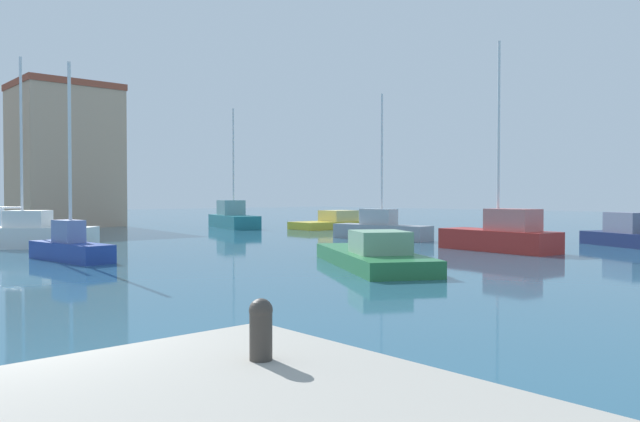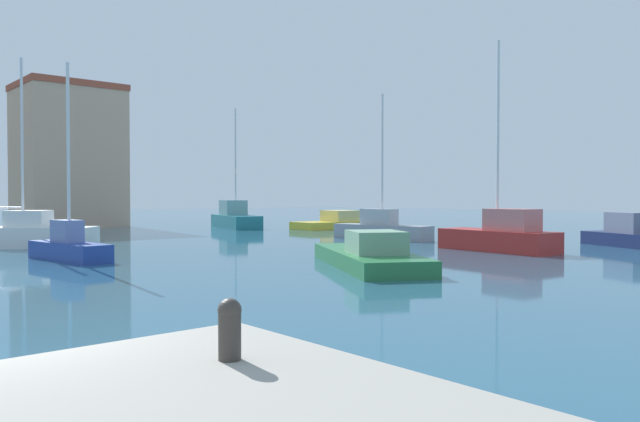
% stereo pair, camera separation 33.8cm
% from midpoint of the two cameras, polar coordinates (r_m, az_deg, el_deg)
% --- Properties ---
extents(water, '(160.00, 160.00, 0.00)m').
position_cam_midpoint_polar(water, '(31.94, -10.26, -2.93)').
color(water, '#285670').
rests_on(water, ground).
extents(mooring_bollard, '(0.22, 0.22, 0.55)m').
position_cam_midpoint_polar(mooring_bollard, '(5.61, -7.26, -10.60)').
color(mooring_bollard, '#38332D').
rests_on(mooring_bollard, pier_quay).
extents(sailboat_blue_near_pier, '(1.68, 4.56, 7.33)m').
position_cam_midpoint_polar(sailboat_blue_near_pier, '(24.64, -22.54, -3.00)').
color(sailboat_blue_near_pier, '#233D93').
rests_on(sailboat_blue_near_pier, water).
extents(motorboat_navy_inner_mooring, '(3.98, 6.24, 1.62)m').
position_cam_midpoint_polar(motorboat_navy_inner_mooring, '(32.17, 27.07, -2.13)').
color(motorboat_navy_inner_mooring, '#19234C').
rests_on(motorboat_navy_inner_mooring, water).
extents(motorboat_yellow_distant_east, '(8.54, 3.07, 1.34)m').
position_cam_midpoint_polar(motorboat_yellow_distant_east, '(46.04, 1.84, -1.07)').
color(motorboat_yellow_distant_east, gold).
rests_on(motorboat_yellow_distant_east, water).
extents(motorboat_green_mid_harbor, '(5.64, 7.51, 1.26)m').
position_cam_midpoint_polar(motorboat_green_mid_harbor, '(20.79, 4.49, -4.12)').
color(motorboat_green_mid_harbor, '#28703D').
rests_on(motorboat_green_mid_harbor, water).
extents(sailboat_grey_far_right, '(2.21, 5.93, 8.04)m').
position_cam_midpoint_polar(sailboat_grey_far_right, '(34.18, 5.41, -1.60)').
color(sailboat_grey_far_right, gray).
rests_on(sailboat_grey_far_right, water).
extents(sailboat_red_behind_lamppost, '(2.27, 5.44, 9.11)m').
position_cam_midpoint_polar(sailboat_red_behind_lamppost, '(27.69, 16.14, -2.14)').
color(sailboat_red_behind_lamppost, '#B22823').
rests_on(sailboat_red_behind_lamppost, water).
extents(sailboat_teal_far_left, '(3.74, 6.87, 9.02)m').
position_cam_midpoint_polar(sailboat_teal_far_left, '(47.00, -8.30, -0.63)').
color(sailboat_teal_far_left, '#1E707A').
rests_on(sailboat_teal_far_left, water).
extents(sailboat_white_distant_north, '(6.12, 5.61, 8.78)m').
position_cam_midpoint_polar(sailboat_white_distant_north, '(31.49, -26.14, -1.95)').
color(sailboat_white_distant_north, white).
rests_on(sailboat_white_distant_north, water).
extents(waterfront_apartments, '(7.38, 6.95, 11.24)m').
position_cam_midpoint_polar(waterfront_apartments, '(53.03, -22.77, 4.76)').
color(waterfront_apartments, tan).
rests_on(waterfront_apartments, ground).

